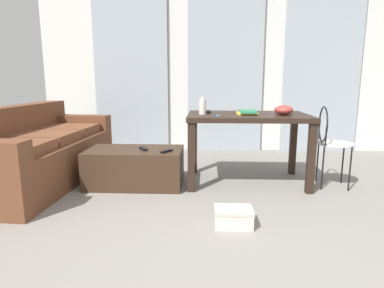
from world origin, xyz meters
name	(u,v)px	position (x,y,z in m)	size (l,w,h in m)	color
ground_plane	(234,192)	(0.00, 1.30, 0.00)	(8.15, 8.15, 0.00)	gray
wall_back	(225,67)	(0.00, 3.40, 1.31)	(5.74, 0.10, 2.62)	silver
curtains	(225,74)	(0.00, 3.31, 1.19)	(4.08, 0.03, 2.38)	#99A3AD
couch	(38,153)	(-2.10, 1.51, 0.33)	(0.95, 2.10, 0.83)	brown
coffee_table	(135,167)	(-1.04, 1.47, 0.20)	(1.00, 0.56, 0.39)	#382619
craft_table	(248,124)	(0.16, 1.63, 0.65)	(1.27, 0.79, 0.75)	black
wire_chair	(329,137)	(0.99, 1.52, 0.53)	(0.37, 0.39, 0.85)	silver
bottle_near	(202,106)	(-0.33, 1.58, 0.83)	(0.07, 0.07, 0.19)	beige
bowl	(284,110)	(0.51, 1.55, 0.80)	(0.19, 0.19, 0.10)	#9E3833
book_stack	(248,112)	(0.15, 1.61, 0.77)	(0.22, 0.28, 0.04)	gold
tv_remote_on_table	(208,111)	(-0.26, 1.77, 0.76)	(0.05, 0.17, 0.02)	#232326
scissors	(218,116)	(-0.17, 1.43, 0.75)	(0.05, 0.11, 0.00)	#9EA0A5
tv_remote_primary	(143,149)	(-0.94, 1.44, 0.40)	(0.04, 0.15, 0.02)	black
tv_remote_secondary	(167,151)	(-0.68, 1.35, 0.40)	(0.04, 0.15, 0.02)	black
shoebox	(233,217)	(-0.07, 0.51, 0.07)	(0.30, 0.22, 0.14)	beige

